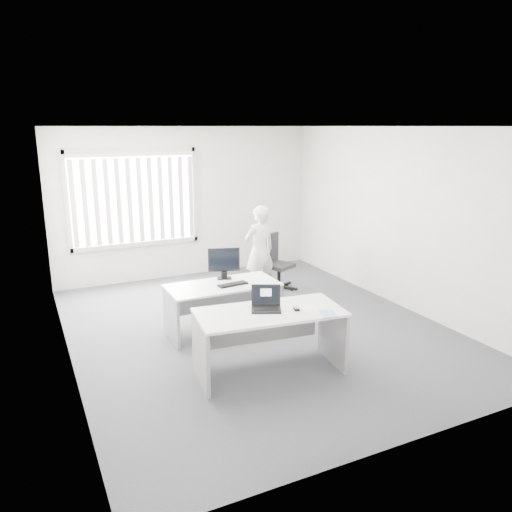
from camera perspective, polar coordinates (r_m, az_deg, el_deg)
name	(u,v)px	position (r m, az deg, el deg)	size (l,w,h in m)	color
ground	(256,328)	(7.21, 0.02, -8.25)	(6.00, 6.00, 0.00)	#5A5A62
wall_back	(187,203)	(9.54, -7.86, 6.04)	(5.00, 0.02, 2.80)	silver
wall_front	(412,299)	(4.38, 17.38, -4.76)	(5.00, 0.02, 2.80)	silver
wall_left	(61,252)	(6.16, -21.43, 0.43)	(0.02, 6.00, 2.80)	silver
wall_right	(399,218)	(8.17, 16.07, 4.17)	(0.02, 6.00, 2.80)	silver
ceiling	(256,126)	(6.64, 0.03, 14.60)	(5.00, 6.00, 0.02)	white
window	(134,198)	(9.23, -13.76, 6.41)	(2.32, 0.06, 1.76)	#B3B3AF
blinds	(135,201)	(9.17, -13.67, 6.18)	(2.20, 0.10, 1.50)	white
desk_near	(270,328)	(5.79, 1.58, -8.28)	(1.75, 0.98, 0.76)	white
desk_far	(223,298)	(6.94, -3.81, -4.77)	(1.53, 0.72, 0.70)	white
office_chair	(277,272)	(8.82, 2.39, -1.83)	(0.74, 0.74, 0.98)	black
person	(260,251)	(8.38, 0.41, 0.60)	(0.56, 0.37, 1.54)	silver
laptop	(266,300)	(5.68, 1.18, -5.00)	(0.34, 0.30, 0.26)	black
paper_sheet	(305,308)	(5.82, 5.58, -5.97)	(0.30, 0.21, 0.00)	white
mouse	(297,308)	(5.75, 4.66, -5.97)	(0.06, 0.10, 0.04)	#B9B9BB
booklet	(328,314)	(5.66, 8.25, -6.58)	(0.16, 0.22, 0.01)	white
keyboard	(233,284)	(6.83, -2.66, -3.26)	(0.42, 0.14, 0.02)	black
monitor	(224,263)	(7.07, -3.68, -0.85)	(0.45, 0.13, 0.45)	black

